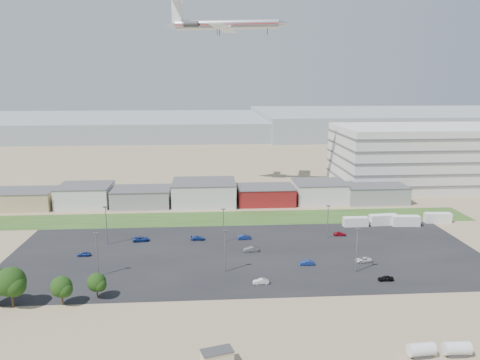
{
  "coord_description": "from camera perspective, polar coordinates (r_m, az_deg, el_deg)",
  "views": [
    {
      "loc": [
        -4.42,
        -92.2,
        43.27
      ],
      "look_at": [
        3.52,
        22.0,
        18.94
      ],
      "focal_mm": 35.0,
      "sensor_mm": 36.0,
      "label": 1
    }
  ],
  "objects": [
    {
      "name": "parked_car_11",
      "position": [
        131.14,
        0.55,
        -6.98
      ],
      "size": [
        3.93,
        1.82,
        1.25
      ],
      "primitive_type": "imported",
      "rotation": [
        0.0,
        0.0,
        1.71
      ],
      "color": "navy",
      "rests_on": "ground"
    },
    {
      "name": "portable_shed",
      "position": [
        77.6,
        -2.8,
        -20.81
      ],
      "size": [
        5.45,
        3.82,
        2.49
      ],
      "primitive_type": null,
      "rotation": [
        0.0,
        0.0,
        0.28
      ],
      "color": "beige",
      "rests_on": "ground"
    },
    {
      "name": "parked_car_13",
      "position": [
        104.03,
        2.56,
        -12.24
      ],
      "size": [
        3.53,
        1.28,
        1.16
      ],
      "primitive_type": "imported",
      "rotation": [
        0.0,
        0.0,
        -1.56
      ],
      "color": "silver",
      "rests_on": "ground"
    },
    {
      "name": "grass_strip",
      "position": [
        150.62,
        -2.13,
        -4.7
      ],
      "size": [
        160.0,
        16.0,
        0.02
      ],
      "primitive_type": "cube",
      "color": "#2E481B",
      "rests_on": "ground"
    },
    {
      "name": "tree_right",
      "position": [
        100.21,
        -20.93,
        -12.3
      ],
      "size": [
        4.5,
        4.5,
        6.75
      ],
      "primitive_type": null,
      "color": "black",
      "rests_on": "ground"
    },
    {
      "name": "airliner",
      "position": [
        184.05,
        -1.62,
        18.45
      ],
      "size": [
        53.98,
        42.58,
        14.14
      ],
      "primitive_type": null,
      "rotation": [
        0.0,
        0.0,
        -0.23
      ],
      "color": "silver"
    },
    {
      "name": "parked_car_10",
      "position": [
        108.91,
        -21.13,
        -11.93
      ],
      "size": [
        4.05,
        1.74,
        1.16
      ],
      "primitive_type": "imported",
      "rotation": [
        0.0,
        0.0,
        1.6
      ],
      "color": "#595B5E",
      "rests_on": "ground"
    },
    {
      "name": "tree_near",
      "position": [
        100.97,
        -17.07,
        -12.04
      ],
      "size": [
        4.06,
        4.06,
        6.08
      ],
      "primitive_type": null,
      "color": "black",
      "rests_on": "ground"
    },
    {
      "name": "hills_backdrop",
      "position": [
        411.45,
        2.25,
        6.58
      ],
      "size": [
        700.0,
        200.0,
        9.0
      ],
      "primitive_type": null,
      "color": "gray",
      "rests_on": "ground"
    },
    {
      "name": "lightpole_back_l",
      "position": [
        130.86,
        -15.97,
        -5.37
      ],
      "size": [
        1.24,
        0.52,
        10.52
      ],
      "primitive_type": null,
      "color": "slate",
      "rests_on": "ground"
    },
    {
      "name": "lightpole_back_r",
      "position": [
        133.3,
        10.65,
        -5.03
      ],
      "size": [
        1.11,
        0.46,
        9.41
      ],
      "primitive_type": null,
      "color": "slate",
      "rests_on": "ground"
    },
    {
      "name": "building_row",
      "position": [
        168.33,
        -8.15,
        -1.62
      ],
      "size": [
        170.0,
        20.0,
        8.0
      ],
      "primitive_type": null,
      "color": "silver",
      "rests_on": "ground"
    },
    {
      "name": "parked_car_5",
      "position": [
        125.48,
        -18.5,
        -8.55
      ],
      "size": [
        3.3,
        1.35,
        1.12
      ],
      "primitive_type": "imported",
      "rotation": [
        0.0,
        0.0,
        -1.56
      ],
      "color": "navy",
      "rests_on": "ground"
    },
    {
      "name": "box_trailer_b",
      "position": [
        150.35,
        17.07,
        -4.64
      ],
      "size": [
        8.67,
        3.34,
        3.18
      ],
      "primitive_type": null,
      "rotation": [
        0.0,
        0.0,
        0.08
      ],
      "color": "silver",
      "rests_on": "ground"
    },
    {
      "name": "lightpole_front_m",
      "position": [
        108.52,
        -1.85,
        -8.67
      ],
      "size": [
        1.17,
        0.49,
        9.97
      ],
      "primitive_type": null,
      "color": "slate",
      "rests_on": "ground"
    },
    {
      "name": "box_trailer_c",
      "position": [
        151.44,
        19.54,
        -4.71
      ],
      "size": [
        8.45,
        3.24,
        3.1
      ],
      "primitive_type": null,
      "rotation": [
        0.0,
        0.0,
        -0.08
      ],
      "color": "silver",
      "rests_on": "ground"
    },
    {
      "name": "parked_car_0",
      "position": [
        119.33,
        14.8,
        -9.39
      ],
      "size": [
        4.3,
        2.33,
        1.14
      ],
      "primitive_type": "imported",
      "rotation": [
        0.0,
        0.0,
        -1.46
      ],
      "color": "silver",
      "rests_on": "ground"
    },
    {
      "name": "parked_car_9",
      "position": [
        132.41,
        -11.98,
        -7.06
      ],
      "size": [
        4.79,
        2.67,
        1.27
      ],
      "primitive_type": "imported",
      "rotation": [
        0.0,
        0.0,
        1.7
      ],
      "color": "navy",
      "rests_on": "ground"
    },
    {
      "name": "parking_lot",
      "position": [
        120.63,
        0.78,
        -9.02
      ],
      "size": [
        120.0,
        50.0,
        0.01
      ],
      "primitive_type": "cube",
      "color": "black",
      "rests_on": "ground"
    },
    {
      "name": "storage_tank_nw",
      "position": [
        84.5,
        21.24,
        -18.69
      ],
      "size": [
        4.39,
        2.45,
        2.54
      ],
      "primitive_type": null,
      "rotation": [
        0.0,
        0.0,
        0.08
      ],
      "color": "silver",
      "rests_on": "ground"
    },
    {
      "name": "parked_car_2",
      "position": [
        110.25,
        17.33,
        -11.36
      ],
      "size": [
        3.41,
        1.41,
        1.16
      ],
      "primitive_type": "imported",
      "rotation": [
        0.0,
        0.0,
        -1.58
      ],
      "color": "black",
      "rests_on": "ground"
    },
    {
      "name": "parked_car_7",
      "position": [
        122.18,
        1.37,
        -8.43
      ],
      "size": [
        3.93,
        1.47,
        1.28
      ],
      "primitive_type": "imported",
      "rotation": [
        0.0,
        0.0,
        -1.54
      ],
      "color": "#595B5E",
      "rests_on": "ground"
    },
    {
      "name": "parking_garage",
      "position": [
        211.91,
        22.56,
        2.73
      ],
      "size": [
        80.0,
        40.0,
        25.0
      ],
      "primitive_type": "cube",
      "color": "silver",
      "rests_on": "ground"
    },
    {
      "name": "lightpole_front_r",
      "position": [
        111.48,
        14.02,
        -8.33
      ],
      "size": [
        1.23,
        0.51,
        10.44
      ],
      "primitive_type": null,
      "color": "slate",
      "rests_on": "ground"
    },
    {
      "name": "parked_car_1",
      "position": [
        114.84,
        8.16,
        -9.95
      ],
      "size": [
        3.58,
        1.35,
        1.17
      ],
      "primitive_type": "imported",
      "rotation": [
        0.0,
        0.0,
        -1.6
      ],
      "color": "navy",
      "rests_on": "ground"
    },
    {
      "name": "lightpole_back_m",
      "position": [
        127.82,
        -2.03,
        -5.56
      ],
      "size": [
        1.11,
        0.46,
        9.45
      ],
      "primitive_type": null,
      "color": "slate",
      "rests_on": "ground"
    },
    {
      "name": "storage_tank_ne",
      "position": [
        86.9,
        24.91,
        -18.11
      ],
      "size": [
        4.28,
        2.2,
        2.54
      ],
      "primitive_type": null,
      "rotation": [
        0.0,
        0.0,
        -0.02
      ],
      "color": "silver",
      "rests_on": "ground"
    },
    {
      "name": "ground",
      "position": [
        101.95,
        -1.15,
        -13.12
      ],
      "size": [
        700.0,
        700.0,
        0.0
      ],
      "primitive_type": "plane",
      "color": "#8C7659",
      "rests_on": "ground"
    },
    {
      "name": "box_trailer_d",
      "position": [
        158.5,
        22.96,
        -4.26
      ],
      "size": [
        8.21,
        3.01,
        3.03
      ],
      "primitive_type": null,
      "rotation": [
        0.0,
        0.0,
        -0.06
      ],
      "color": "silver",
      "rests_on": "ground"
    },
    {
      "name": "box_trailer_a",
      "position": [
        146.64,
        13.9,
        -4.96
      ],
      "size": [
        7.49,
        2.39,
        2.8
      ],
      "primitive_type": null,
      "rotation": [
        0.0,
        0.0,
        0.01
      ],
      "color": "silver",
      "rests_on": "ground"
    },
    {
      "name": "parked_car_8",
      "position": [
        137.04,
        12.07,
        -6.42
      ],
      "size": [
        3.58,
        1.61,
        1.19
      ],
      "primitive_type": "imported",
      "rotation": [
        0.0,
        0.0,
        1.51
      ],
      "color": "maroon",
      "rests_on": "ground"
    },
    {
      "name": "parked_car_6",
      "position": [
        131.08,
        -5.16,
        -7.06
      ],
      "size": [
        4.05,
        1.86,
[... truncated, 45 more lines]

